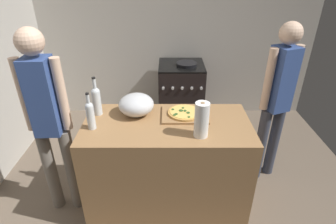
{
  "coord_description": "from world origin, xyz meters",
  "views": [
    {
      "loc": [
        0.01,
        -1.33,
        2.08
      ],
      "look_at": [
        0.01,
        0.72,
        0.96
      ],
      "focal_mm": 28.79,
      "sensor_mm": 36.0,
      "label": 1
    }
  ],
  "objects": [
    {
      "name": "mixing_bowl",
      "position": [
        -0.26,
        0.77,
        1.01
      ],
      "size": [
        0.31,
        0.31,
        0.19
      ],
      "color": "#B2B2B7",
      "rests_on": "counter"
    },
    {
      "name": "paper_towel_roll",
      "position": [
        0.27,
        0.42,
        1.05
      ],
      "size": [
        0.11,
        0.11,
        0.29
      ],
      "color": "white",
      "rests_on": "counter"
    },
    {
      "name": "kitchen_wall_rear",
      "position": [
        0.0,
        2.57,
        1.3
      ],
      "size": [
        4.2,
        0.1,
        2.6
      ],
      "primitive_type": "cube",
      "color": "#BCB7AD",
      "rests_on": "ground_plane"
    },
    {
      "name": "ground_plane",
      "position": [
        0.0,
        1.26,
        -0.01
      ],
      "size": [
        4.2,
        3.12,
        0.02
      ],
      "primitive_type": "cube",
      "color": "#6B5B4C"
    },
    {
      "name": "pizza",
      "position": [
        0.16,
        0.74,
        0.94
      ],
      "size": [
        0.3,
        0.3,
        0.03
      ],
      "color": "tan",
      "rests_on": "cutting_board"
    },
    {
      "name": "counter",
      "position": [
        0.01,
        0.62,
        0.46
      ],
      "size": [
        1.42,
        0.7,
        0.91
      ],
      "primitive_type": "cube",
      "color": "#9E7247",
      "rests_on": "ground_plane"
    },
    {
      "name": "person_in_stripes",
      "position": [
        -0.96,
        0.58,
        0.99
      ],
      "size": [
        0.37,
        0.21,
        1.71
      ],
      "color": "slate",
      "rests_on": "ground_plane"
    },
    {
      "name": "wine_bottle_amber",
      "position": [
        -0.6,
        0.53,
        1.04
      ],
      "size": [
        0.07,
        0.07,
        0.31
      ],
      "color": "silver",
      "rests_on": "counter"
    },
    {
      "name": "cutting_board",
      "position": [
        0.16,
        0.74,
        0.92
      ],
      "size": [
        0.4,
        0.32,
        0.02
      ],
      "primitive_type": "cube",
      "color": "#9E7247",
      "rests_on": "counter"
    },
    {
      "name": "person_in_red",
      "position": [
        1.07,
        1.03,
        0.96
      ],
      "size": [
        0.35,
        0.26,
        1.67
      ],
      "color": "#383D4C",
      "rests_on": "ground_plane"
    },
    {
      "name": "wine_bottle_dark",
      "position": [
        -0.61,
        0.77,
        1.06
      ],
      "size": [
        0.08,
        0.08,
        0.35
      ],
      "color": "silver",
      "rests_on": "counter"
    },
    {
      "name": "stove",
      "position": [
        0.2,
        2.17,
        0.45
      ],
      "size": [
        0.62,
        0.63,
        0.94
      ],
      "color": "black",
      "rests_on": "ground_plane"
    }
  ]
}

